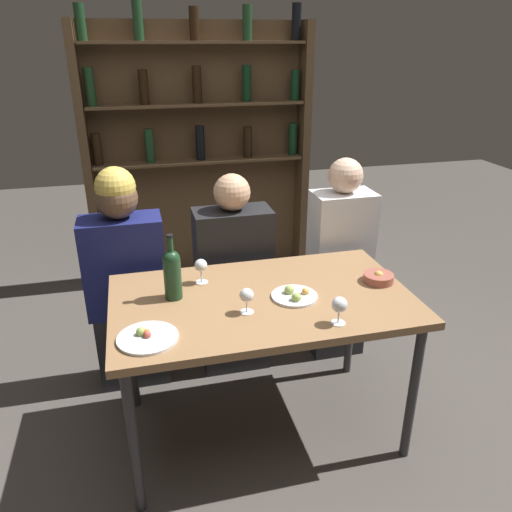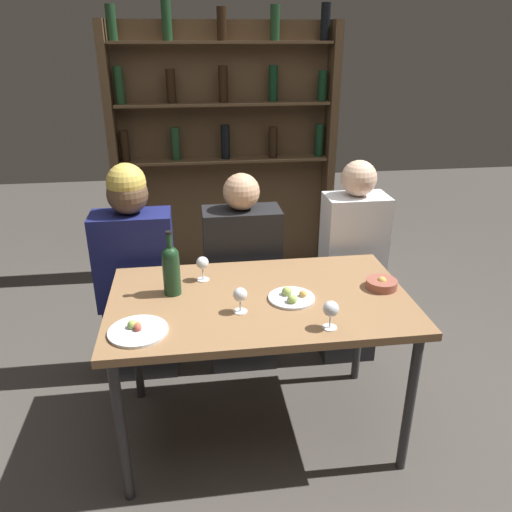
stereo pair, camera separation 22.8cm
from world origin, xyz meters
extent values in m
plane|color=#47423D|center=(0.00, 0.00, 0.00)|extent=(10.00, 10.00, 0.00)
cube|color=olive|center=(0.00, 0.00, 0.74)|extent=(1.34, 0.79, 0.04)
cylinder|color=#2D2D30|center=(-0.61, -0.33, 0.36)|extent=(0.04, 0.04, 0.72)
cylinder|color=#2D2D30|center=(0.61, -0.33, 0.36)|extent=(0.04, 0.04, 0.72)
cylinder|color=#2D2D30|center=(-0.61, 0.33, 0.36)|extent=(0.04, 0.04, 0.72)
cylinder|color=#2D2D30|center=(0.61, 0.33, 0.36)|extent=(0.04, 0.04, 0.72)
cube|color=#4C3823|center=(0.00, 1.98, 0.97)|extent=(1.66, 0.02, 1.94)
cube|color=#4C3823|center=(-0.83, 1.88, 0.97)|extent=(0.06, 0.18, 1.94)
cube|color=#4C3823|center=(0.83, 1.88, 0.97)|extent=(0.06, 0.18, 1.94)
cube|color=#4C3823|center=(0.00, 1.88, 0.95)|extent=(1.58, 0.18, 0.02)
cylinder|color=black|center=(-0.75, 1.89, 1.07)|extent=(0.07, 0.07, 0.23)
cylinder|color=#19381E|center=(-0.37, 1.88, 1.08)|extent=(0.07, 0.07, 0.24)
cylinder|color=black|center=(0.01, 1.88, 1.09)|extent=(0.07, 0.07, 0.26)
cylinder|color=black|center=(0.37, 1.88, 1.08)|extent=(0.07, 0.07, 0.23)
cylinder|color=black|center=(0.74, 1.88, 1.08)|extent=(0.07, 0.07, 0.25)
cube|color=#4C3823|center=(0.00, 1.88, 1.37)|extent=(1.58, 0.18, 0.02)
cylinder|color=#19381E|center=(-0.74, 1.87, 1.51)|extent=(0.07, 0.07, 0.26)
cylinder|color=black|center=(-0.38, 1.88, 1.50)|extent=(0.07, 0.07, 0.24)
cylinder|color=black|center=(0.00, 1.87, 1.51)|extent=(0.07, 0.07, 0.26)
cylinder|color=black|center=(0.37, 1.88, 1.51)|extent=(0.07, 0.07, 0.26)
cylinder|color=black|center=(0.74, 1.87, 1.49)|extent=(0.07, 0.07, 0.22)
cube|color=#4C3823|center=(0.00, 1.88, 1.79)|extent=(1.58, 0.18, 0.02)
cylinder|color=#19381E|center=(-0.75, 1.88, 1.91)|extent=(0.07, 0.07, 0.23)
cylinder|color=#19381E|center=(-0.38, 1.89, 1.93)|extent=(0.07, 0.07, 0.26)
cylinder|color=black|center=(0.00, 1.87, 1.91)|extent=(0.07, 0.07, 0.22)
cylinder|color=#19381E|center=(0.38, 1.87, 1.91)|extent=(0.07, 0.07, 0.23)
cylinder|color=black|center=(0.74, 1.88, 1.92)|extent=(0.07, 0.07, 0.25)
cylinder|color=#19381E|center=(-0.39, 0.09, 0.85)|extent=(0.08, 0.08, 0.19)
sphere|color=#19381E|center=(-0.39, 0.09, 0.94)|extent=(0.08, 0.08, 0.08)
cylinder|color=#19381E|center=(-0.39, 0.09, 0.99)|extent=(0.03, 0.03, 0.10)
cylinder|color=black|center=(-0.39, 0.09, 1.05)|extent=(0.03, 0.03, 0.01)
cylinder|color=silver|center=(-0.10, -0.12, 0.76)|extent=(0.06, 0.06, 0.00)
cylinder|color=silver|center=(-0.10, -0.12, 0.79)|extent=(0.01, 0.01, 0.06)
sphere|color=silver|center=(-0.10, -0.12, 0.84)|extent=(0.06, 0.06, 0.06)
cylinder|color=silver|center=(0.24, -0.29, 0.76)|extent=(0.06, 0.06, 0.00)
cylinder|color=silver|center=(0.24, -0.29, 0.79)|extent=(0.01, 0.01, 0.07)
sphere|color=silver|center=(0.24, -0.29, 0.84)|extent=(0.07, 0.07, 0.07)
cylinder|color=silver|center=(-0.24, 0.21, 0.76)|extent=(0.06, 0.06, 0.00)
cylinder|color=silver|center=(-0.24, 0.21, 0.79)|extent=(0.01, 0.01, 0.07)
sphere|color=silver|center=(-0.24, 0.21, 0.84)|extent=(0.06, 0.06, 0.06)
cylinder|color=silver|center=(-0.52, -0.22, 0.76)|extent=(0.24, 0.24, 0.01)
sphere|color=#C67038|center=(-0.52, -0.21, 0.77)|extent=(0.03, 0.03, 0.03)
sphere|color=#99B256|center=(-0.54, -0.20, 0.78)|extent=(0.04, 0.04, 0.04)
sphere|color=#B74C3D|center=(-0.52, -0.22, 0.77)|extent=(0.03, 0.03, 0.03)
cylinder|color=silver|center=(0.14, -0.04, 0.76)|extent=(0.21, 0.21, 0.01)
sphere|color=gold|center=(0.19, -0.04, 0.78)|extent=(0.03, 0.03, 0.03)
sphere|color=#99B256|center=(0.12, -0.01, 0.78)|extent=(0.05, 0.05, 0.05)
sphere|color=#99B256|center=(0.13, -0.09, 0.78)|extent=(0.04, 0.04, 0.04)
sphere|color=gold|center=(0.13, -0.07, 0.77)|extent=(0.03, 0.03, 0.03)
cylinder|color=#995142|center=(0.57, 0.01, 0.77)|extent=(0.14, 0.14, 0.04)
sphere|color=gold|center=(0.57, 0.01, 0.79)|extent=(0.04, 0.04, 0.04)
cube|color=#26262B|center=(-0.60, 0.58, 0.23)|extent=(0.38, 0.22, 0.45)
cube|color=navy|center=(-0.60, 0.58, 0.71)|extent=(0.42, 0.22, 0.53)
sphere|color=brown|center=(-0.60, 0.58, 1.09)|extent=(0.21, 0.21, 0.21)
sphere|color=gold|center=(-0.60, 0.58, 1.14)|extent=(0.20, 0.20, 0.20)
cube|color=#26262B|center=(-0.01, 0.58, 0.23)|extent=(0.38, 0.22, 0.45)
cube|color=black|center=(-0.01, 0.58, 0.71)|extent=(0.42, 0.22, 0.53)
sphere|color=tan|center=(-0.01, 0.58, 1.07)|extent=(0.20, 0.20, 0.20)
cube|color=#26262B|center=(0.62, 0.58, 0.23)|extent=(0.31, 0.22, 0.45)
cube|color=white|center=(0.62, 0.58, 0.74)|extent=(0.35, 0.22, 0.58)
sphere|color=beige|center=(0.62, 0.58, 1.12)|extent=(0.19, 0.19, 0.19)
camera|label=1|loc=(-0.51, -1.91, 1.82)|focal=35.00mm
camera|label=2|loc=(-0.28, -1.95, 1.82)|focal=35.00mm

